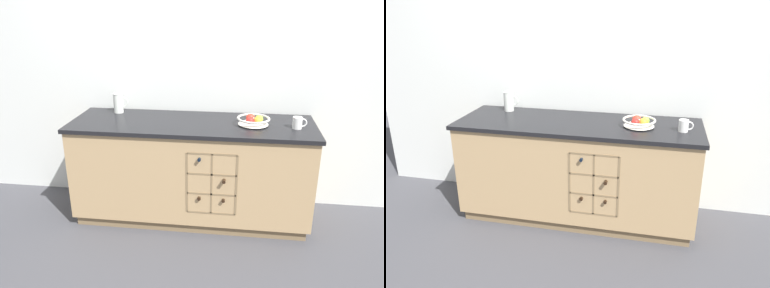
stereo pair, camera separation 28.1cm
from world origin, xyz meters
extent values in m
plane|color=#424247|center=(0.00, 0.00, 0.00)|extent=(14.00, 14.00, 0.00)
cube|color=silver|center=(0.00, 0.40, 1.27)|extent=(4.49, 0.06, 2.55)
cube|color=olive|center=(0.00, 0.00, 0.04)|extent=(2.03, 0.61, 0.09)
cube|color=tan|center=(0.00, 0.00, 0.49)|extent=(2.09, 0.67, 0.80)
cube|color=black|center=(0.00, 0.00, 0.91)|extent=(2.13, 0.71, 0.03)
cube|color=olive|center=(0.21, -0.23, 0.50)|extent=(0.41, 0.01, 0.54)
cube|color=olive|center=(0.00, -0.29, 0.50)|extent=(0.02, 0.10, 0.54)
cube|color=olive|center=(0.41, -0.29, 0.50)|extent=(0.02, 0.10, 0.54)
cube|color=olive|center=(0.21, -0.29, 0.23)|extent=(0.41, 0.10, 0.02)
cube|color=olive|center=(0.21, -0.29, 0.41)|extent=(0.41, 0.10, 0.02)
cube|color=olive|center=(0.21, -0.29, 0.59)|extent=(0.41, 0.10, 0.02)
cube|color=olive|center=(0.21, -0.29, 0.77)|extent=(0.41, 0.10, 0.02)
cube|color=olive|center=(0.21, -0.29, 0.50)|extent=(0.02, 0.10, 0.54)
cylinder|color=black|center=(0.10, -0.15, 0.37)|extent=(0.08, 0.22, 0.08)
cylinder|color=black|center=(0.10, -0.31, 0.37)|extent=(0.03, 0.09, 0.03)
cylinder|color=black|center=(0.31, -0.17, 0.36)|extent=(0.07, 0.21, 0.07)
cylinder|color=black|center=(0.31, -0.32, 0.36)|extent=(0.03, 0.09, 0.03)
cylinder|color=black|center=(0.31, -0.17, 0.55)|extent=(0.08, 0.22, 0.08)
cylinder|color=black|center=(0.31, -0.33, 0.55)|extent=(0.03, 0.09, 0.03)
cylinder|color=black|center=(0.10, -0.18, 0.72)|extent=(0.07, 0.19, 0.07)
cylinder|color=black|center=(0.10, -0.32, 0.72)|extent=(0.03, 0.08, 0.03)
cylinder|color=silver|center=(0.53, -0.02, 0.93)|extent=(0.13, 0.13, 0.01)
cone|color=silver|center=(0.53, -0.02, 0.96)|extent=(0.26, 0.26, 0.06)
torus|color=silver|center=(0.53, -0.02, 0.98)|extent=(0.28, 0.28, 0.02)
sphere|color=red|center=(0.50, -0.05, 0.97)|extent=(0.08, 0.08, 0.08)
sphere|color=gold|center=(0.56, -0.04, 0.97)|extent=(0.08, 0.08, 0.08)
sphere|color=red|center=(0.50, 0.04, 0.97)|extent=(0.08, 0.08, 0.08)
sphere|color=#7FA838|center=(0.58, 0.03, 0.97)|extent=(0.07, 0.07, 0.07)
cylinder|color=silver|center=(-0.73, 0.22, 1.02)|extent=(0.09, 0.09, 0.19)
torus|color=silver|center=(-0.73, 0.22, 1.11)|extent=(0.10, 0.10, 0.01)
torus|color=silver|center=(-0.68, 0.22, 1.03)|extent=(0.10, 0.01, 0.10)
cylinder|color=white|center=(0.88, -0.06, 0.97)|extent=(0.08, 0.08, 0.10)
torus|color=white|center=(0.93, -0.06, 0.98)|extent=(0.07, 0.01, 0.07)
camera|label=1|loc=(0.40, -3.09, 1.90)|focal=35.00mm
camera|label=2|loc=(0.68, -3.04, 1.90)|focal=35.00mm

